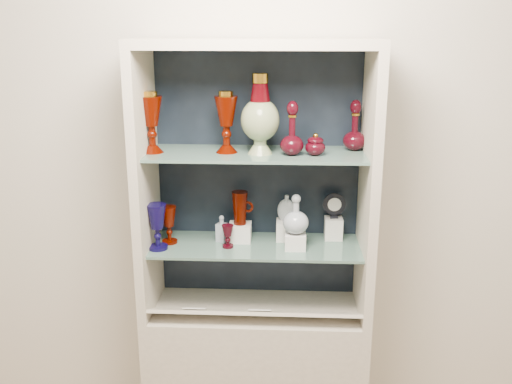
# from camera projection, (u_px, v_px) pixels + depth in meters

# --- Properties ---
(wall_back) EXTENTS (3.50, 0.02, 2.80)m
(wall_back) POSITION_uv_depth(u_px,v_px,m) (258.00, 158.00, 2.64)
(wall_back) COLOR beige
(wall_back) RESTS_ON ground
(cabinet_base) EXTENTS (1.00, 0.40, 0.75)m
(cabinet_base) POSITION_uv_depth(u_px,v_px,m) (256.00, 378.00, 2.71)
(cabinet_base) COLOR #BBB19E
(cabinet_base) RESTS_ON ground
(cabinet_back_panel) EXTENTS (0.98, 0.02, 1.15)m
(cabinet_back_panel) POSITION_uv_depth(u_px,v_px,m) (258.00, 175.00, 2.63)
(cabinet_back_panel) COLOR black
(cabinet_back_panel) RESTS_ON cabinet_base
(cabinet_side_left) EXTENTS (0.04, 0.40, 1.15)m
(cabinet_side_left) POSITION_uv_depth(u_px,v_px,m) (146.00, 185.00, 2.47)
(cabinet_side_left) COLOR #BBB19E
(cabinet_side_left) RESTS_ON cabinet_base
(cabinet_side_right) EXTENTS (0.04, 0.40, 1.15)m
(cabinet_side_right) POSITION_uv_depth(u_px,v_px,m) (368.00, 188.00, 2.42)
(cabinet_side_right) COLOR #BBB19E
(cabinet_side_right) RESTS_ON cabinet_base
(cabinet_top_cap) EXTENTS (1.00, 0.40, 0.04)m
(cabinet_top_cap) POSITION_uv_depth(u_px,v_px,m) (256.00, 44.00, 2.28)
(cabinet_top_cap) COLOR #BBB19E
(cabinet_top_cap) RESTS_ON cabinet_side_left
(shelf_lower) EXTENTS (0.92, 0.34, 0.01)m
(shelf_lower) POSITION_uv_depth(u_px,v_px,m) (256.00, 246.00, 2.55)
(shelf_lower) COLOR slate
(shelf_lower) RESTS_ON cabinet_side_left
(shelf_upper) EXTENTS (0.92, 0.34, 0.01)m
(shelf_upper) POSITION_uv_depth(u_px,v_px,m) (256.00, 154.00, 2.43)
(shelf_upper) COLOR slate
(shelf_upper) RESTS_ON cabinet_side_left
(label_ledge) EXTENTS (0.92, 0.17, 0.09)m
(label_ledge) POSITION_uv_depth(u_px,v_px,m) (255.00, 313.00, 2.50)
(label_ledge) COLOR #BBB19E
(label_ledge) RESTS_ON cabinet_base
(label_card_0) EXTENTS (0.10, 0.06, 0.03)m
(label_card_0) POSITION_uv_depth(u_px,v_px,m) (195.00, 308.00, 2.50)
(label_card_0) COLOR white
(label_card_0) RESTS_ON label_ledge
(label_card_1) EXTENTS (0.10, 0.06, 0.03)m
(label_card_1) POSITION_uv_depth(u_px,v_px,m) (260.00, 310.00, 2.49)
(label_card_1) COLOR white
(label_card_1) RESTS_ON label_ledge
(pedestal_lamp_left) EXTENTS (0.11, 0.11, 0.26)m
(pedestal_lamp_left) POSITION_uv_depth(u_px,v_px,m) (151.00, 122.00, 2.39)
(pedestal_lamp_left) COLOR #490B00
(pedestal_lamp_left) RESTS_ON shelf_upper
(pedestal_lamp_right) EXTENTS (0.10, 0.10, 0.26)m
(pedestal_lamp_right) POSITION_uv_depth(u_px,v_px,m) (226.00, 122.00, 2.39)
(pedestal_lamp_right) COLOR #490B00
(pedestal_lamp_right) RESTS_ON shelf_upper
(enamel_urn) EXTENTS (0.17, 0.17, 0.33)m
(enamel_urn) POSITION_uv_depth(u_px,v_px,m) (260.00, 114.00, 2.36)
(enamel_urn) COLOR #10421B
(enamel_urn) RESTS_ON shelf_upper
(ruby_decanter_a) EXTENTS (0.11, 0.11, 0.25)m
(ruby_decanter_a) POSITION_uv_depth(u_px,v_px,m) (292.00, 125.00, 2.34)
(ruby_decanter_a) COLOR #3A0710
(ruby_decanter_a) RESTS_ON shelf_upper
(ruby_decanter_b) EXTENTS (0.11, 0.11, 0.23)m
(ruby_decanter_b) POSITION_uv_depth(u_px,v_px,m) (355.00, 124.00, 2.44)
(ruby_decanter_b) COLOR #3A0710
(ruby_decanter_b) RESTS_ON shelf_upper
(lidded_bowl) EXTENTS (0.10, 0.10, 0.10)m
(lidded_bowl) POSITION_uv_depth(u_px,v_px,m) (315.00, 144.00, 2.36)
(lidded_bowl) COLOR #3A0710
(lidded_bowl) RESTS_ON shelf_upper
(cobalt_goblet) EXTENTS (0.11, 0.11, 0.20)m
(cobalt_goblet) POSITION_uv_depth(u_px,v_px,m) (157.00, 227.00, 2.47)
(cobalt_goblet) COLOR #0F0A3B
(cobalt_goblet) RESTS_ON shelf_lower
(ruby_goblet_tall) EXTENTS (0.07, 0.07, 0.17)m
(ruby_goblet_tall) POSITION_uv_depth(u_px,v_px,m) (169.00, 225.00, 2.54)
(ruby_goblet_tall) COLOR #490B00
(ruby_goblet_tall) RESTS_ON shelf_lower
(ruby_goblet_small) EXTENTS (0.06, 0.06, 0.10)m
(ruby_goblet_small) POSITION_uv_depth(u_px,v_px,m) (228.00, 236.00, 2.50)
(ruby_goblet_small) COLOR #3A0710
(ruby_goblet_small) RESTS_ON shelf_lower
(riser_ruby_pitcher) EXTENTS (0.10, 0.10, 0.08)m
(riser_ruby_pitcher) POSITION_uv_depth(u_px,v_px,m) (240.00, 232.00, 2.58)
(riser_ruby_pitcher) COLOR silver
(riser_ruby_pitcher) RESTS_ON shelf_lower
(ruby_pitcher) EXTENTS (0.12, 0.09, 0.15)m
(ruby_pitcher) POSITION_uv_depth(u_px,v_px,m) (240.00, 208.00, 2.55)
(ruby_pitcher) COLOR #490B00
(ruby_pitcher) RESTS_ON riser_ruby_pitcher
(clear_square_bottle) EXTENTS (0.06, 0.06, 0.12)m
(clear_square_bottle) POSITION_uv_depth(u_px,v_px,m) (222.00, 228.00, 2.57)
(clear_square_bottle) COLOR #99A5B3
(clear_square_bottle) RESTS_ON shelf_lower
(riser_flat_flask) EXTENTS (0.09, 0.09, 0.09)m
(riser_flat_flask) POSITION_uv_depth(u_px,v_px,m) (286.00, 230.00, 2.59)
(riser_flat_flask) COLOR silver
(riser_flat_flask) RESTS_ON shelf_lower
(flat_flask) EXTENTS (0.10, 0.07, 0.12)m
(flat_flask) POSITION_uv_depth(u_px,v_px,m) (287.00, 208.00, 2.56)
(flat_flask) COLOR #A8B5BD
(flat_flask) RESTS_ON riser_flat_flask
(riser_clear_round_decanter) EXTENTS (0.09, 0.09, 0.07)m
(riser_clear_round_decanter) POSITION_uv_depth(u_px,v_px,m) (295.00, 241.00, 2.49)
(riser_clear_round_decanter) COLOR silver
(riser_clear_round_decanter) RESTS_ON shelf_lower
(clear_round_decanter) EXTENTS (0.13, 0.13, 0.17)m
(clear_round_decanter) POSITION_uv_depth(u_px,v_px,m) (296.00, 215.00, 2.46)
(clear_round_decanter) COLOR #99A5B3
(clear_round_decanter) RESTS_ON riser_clear_round_decanter
(riser_cameo_medallion) EXTENTS (0.08, 0.08, 0.10)m
(riser_cameo_medallion) POSITION_uv_depth(u_px,v_px,m) (333.00, 228.00, 2.60)
(riser_cameo_medallion) COLOR silver
(riser_cameo_medallion) RESTS_ON shelf_lower
(cameo_medallion) EXTENTS (0.10, 0.04, 0.12)m
(cameo_medallion) POSITION_uv_depth(u_px,v_px,m) (334.00, 205.00, 2.57)
(cameo_medallion) COLOR black
(cameo_medallion) RESTS_ON riser_cameo_medallion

